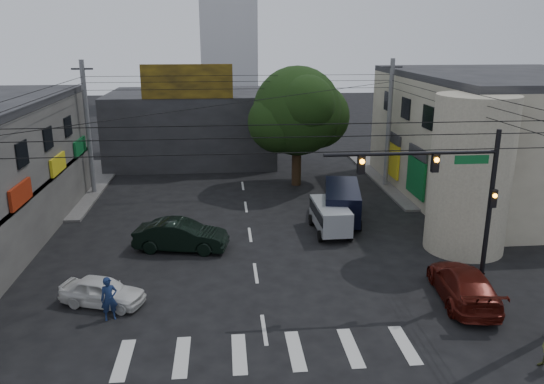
{
  "coord_description": "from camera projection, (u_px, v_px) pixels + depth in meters",
  "views": [
    {
      "loc": [
        -1.37,
        -20.77,
        10.81
      ],
      "look_at": [
        0.96,
        4.0,
        3.37
      ],
      "focal_mm": 35.0,
      "sensor_mm": 36.0,
      "label": 1
    }
  ],
  "objects": [
    {
      "name": "street_tree",
      "position": [
        297.0,
        111.0,
        38.04
      ],
      "size": [
        6.4,
        6.4,
        8.7
      ],
      "color": "black",
      "rests_on": "ground"
    },
    {
      "name": "white_compact",
      "position": [
        102.0,
        291.0,
        21.89
      ],
      "size": [
        3.59,
        4.4,
        1.2
      ],
      "primitive_type": "imported",
      "rotation": [
        0.0,
        0.0,
        1.24
      ],
      "color": "silver",
      "rests_on": "ground"
    },
    {
      "name": "traffic_gantry",
      "position": [
        453.0,
        188.0,
        21.39
      ],
      "size": [
        7.1,
        0.35,
        7.2
      ],
      "color": "black",
      "rests_on": "ground"
    },
    {
      "name": "ground",
      "position": [
        259.0,
        293.0,
        23.03
      ],
      "size": [
        160.0,
        160.0,
        0.0
      ],
      "primitive_type": "plane",
      "color": "black",
      "rests_on": "ground"
    },
    {
      "name": "utility_pole_far_right",
      "position": [
        389.0,
        124.0,
        37.92
      ],
      "size": [
        0.32,
        0.32,
        9.2
      ],
      "primitive_type": "cylinder",
      "color": "#59595B",
      "rests_on": "ground"
    },
    {
      "name": "building_right",
      "position": [
        510.0,
        139.0,
        35.9
      ],
      "size": [
        14.0,
        18.0,
        8.0
      ],
      "primitive_type": "cube",
      "color": "gray",
      "rests_on": "ground"
    },
    {
      "name": "traffic_officer",
      "position": [
        109.0,
        299.0,
        20.68
      ],
      "size": [
        0.9,
        0.82,
        1.77
      ],
      "primitive_type": "imported",
      "rotation": [
        0.0,
        0.0,
        0.33
      ],
      "color": "#152449",
      "rests_on": "ground"
    },
    {
      "name": "billboard",
      "position": [
        187.0,
        81.0,
        40.71
      ],
      "size": [
        7.0,
        0.3,
        2.6
      ],
      "primitive_type": "cube",
      "color": "olive",
      "rests_on": "building_far"
    },
    {
      "name": "dark_sedan",
      "position": [
        181.0,
        236.0,
        27.44
      ],
      "size": [
        3.45,
        5.41,
        1.58
      ],
      "primitive_type": "imported",
      "rotation": [
        0.0,
        0.0,
        1.38
      ],
      "color": "black",
      "rests_on": "ground"
    },
    {
      "name": "building_far",
      "position": [
        193.0,
        126.0,
        46.61
      ],
      "size": [
        14.0,
        10.0,
        6.0
      ],
      "primitive_type": "cube",
      "color": "#232326",
      "rests_on": "ground"
    },
    {
      "name": "sidewalk_far_right",
      "position": [
        470.0,
        176.0,
        41.79
      ],
      "size": [
        16.0,
        16.0,
        0.15
      ],
      "primitive_type": "cube",
      "color": "#514F4C",
      "rests_on": "ground"
    },
    {
      "name": "corner_column",
      "position": [
        470.0,
        175.0,
        26.69
      ],
      "size": [
        4.0,
        4.0,
        8.0
      ],
      "primitive_type": "cylinder",
      "color": "gray",
      "rests_on": "ground"
    },
    {
      "name": "maroon_sedan",
      "position": [
        463.0,
        284.0,
        22.2
      ],
      "size": [
        3.33,
        5.59,
        1.47
      ],
      "primitive_type": "imported",
      "rotation": [
        0.0,
        0.0,
        3.02
      ],
      "color": "#440E09",
      "rests_on": "ground"
    },
    {
      "name": "silver_minivan",
      "position": [
        330.0,
        218.0,
        29.83
      ],
      "size": [
        4.0,
        1.81,
        1.69
      ],
      "primitive_type": null,
      "rotation": [
        0.0,
        0.0,
        1.59
      ],
      "color": "#B1B5BA",
      "rests_on": "ground"
    },
    {
      "name": "navy_van",
      "position": [
        342.0,
        204.0,
        31.76
      ],
      "size": [
        5.92,
        3.9,
        2.08
      ],
      "primitive_type": null,
      "rotation": [
        0.0,
        0.0,
        1.38
      ],
      "color": "black",
      "rests_on": "ground"
    },
    {
      "name": "utility_pole_far_left",
      "position": [
        88.0,
        129.0,
        36.03
      ],
      "size": [
        0.32,
        0.32,
        9.2
      ],
      "primitive_type": "cylinder",
      "color": "#59595B",
      "rests_on": "ground"
    }
  ]
}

